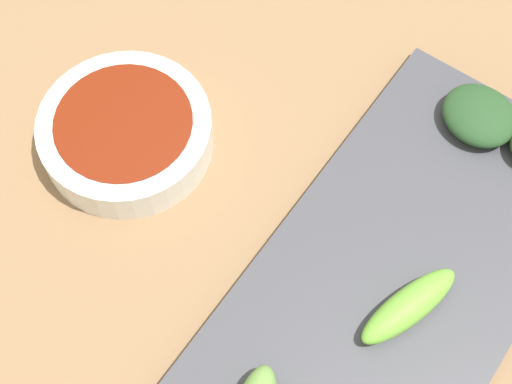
# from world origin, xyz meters

# --- Properties ---
(tabletop) EXTENTS (2.10, 2.10, 0.02)m
(tabletop) POSITION_xyz_m (0.00, 0.00, 0.01)
(tabletop) COLOR #946F4D
(tabletop) RESTS_ON ground
(sauce_bowl) EXTENTS (0.14, 0.14, 0.04)m
(sauce_bowl) POSITION_xyz_m (-0.13, -0.03, 0.04)
(sauce_bowl) COLOR white
(sauce_bowl) RESTS_ON tabletop
(serving_plate) EXTENTS (0.19, 0.38, 0.01)m
(serving_plate) POSITION_xyz_m (0.11, -0.01, 0.03)
(serving_plate) COLOR #47474F
(serving_plate) RESTS_ON tabletop
(broccoli_stalk_1) EXTENTS (0.05, 0.09, 0.02)m
(broccoli_stalk_1) POSITION_xyz_m (0.13, -0.03, 0.04)
(broccoli_stalk_1) COLOR #75BC3D
(broccoli_stalk_1) RESTS_ON serving_plate
(broccoli_leafy_2) EXTENTS (0.08, 0.07, 0.02)m
(broccoli_leafy_2) POSITION_xyz_m (0.10, 0.15, 0.04)
(broccoli_leafy_2) COLOR #284C28
(broccoli_leafy_2) RESTS_ON serving_plate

